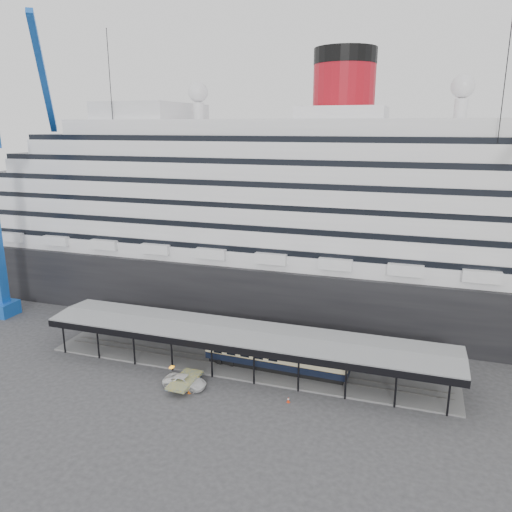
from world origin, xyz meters
name	(u,v)px	position (x,y,z in m)	size (l,w,h in m)	color
ground	(230,384)	(0.00, 0.00, 0.00)	(200.00, 200.00, 0.00)	#323234
cruise_ship	(294,205)	(0.05, 32.00, 18.35)	(130.00, 30.00, 43.90)	black
platform_canopy	(243,350)	(0.00, 5.00, 2.36)	(56.00, 9.18, 5.30)	slate
port_truck	(185,382)	(-5.08, -2.61, 0.76)	(2.52, 5.46, 1.52)	white
pullman_carriage	(275,355)	(4.54, 5.00, 2.35)	(19.56, 3.23, 19.13)	black
traffic_cone_left	(188,380)	(-5.18, -1.48, 0.41)	(0.54, 0.54, 0.82)	red
traffic_cone_mid	(189,390)	(-3.93, -3.75, 0.40)	(0.50, 0.50, 0.80)	orange
traffic_cone_right	(288,400)	(8.17, -1.99, 0.35)	(0.47, 0.47, 0.70)	red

